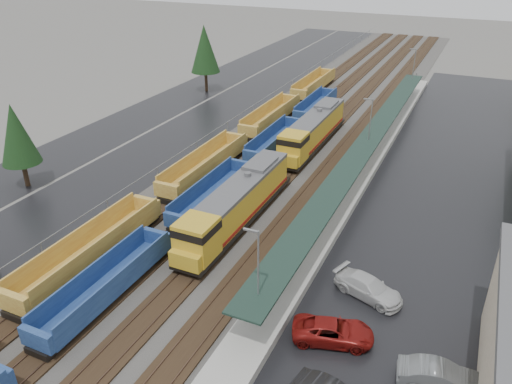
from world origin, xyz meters
TOP-DOWN VIEW (x-y plane):
  - ballast_strip at (0.00, 60.00)m, footprint 20.00×160.00m
  - trackbed at (-0.00, 60.00)m, footprint 14.60×160.00m
  - west_parking_lot at (-15.00, 60.00)m, footprint 10.00×160.00m
  - west_road at (-25.00, 60.00)m, footprint 9.00×160.00m
  - east_commuter_lot at (19.00, 50.00)m, footprint 16.00×100.00m
  - station_platform at (9.50, 50.01)m, footprint 3.00×80.00m
  - chainlink_fence at (-9.50, 58.44)m, footprint 0.08×160.04m
  - tree_west_near at (-22.00, 30.00)m, footprint 3.96×3.96m
  - tree_west_far at (-23.00, 70.00)m, footprint 4.84×4.84m
  - locomotive_lead at (2.00, 31.61)m, footprint 2.87×18.88m
  - locomotive_trail at (2.00, 52.61)m, footprint 2.87×18.88m
  - well_string_yellow at (-6.00, 30.93)m, footprint 2.79×108.05m
  - well_string_blue at (-2.00, 26.64)m, footprint 2.55×92.63m
  - parked_car_east_b at (14.20, 21.44)m, footprint 3.82×5.77m
  - parked_car_east_c at (15.24, 26.88)m, footprint 3.77×5.66m
  - parked_car_east_e at (20.99, 20.34)m, footprint 2.49×5.09m

SIDE VIEW (x-z plane):
  - west_parking_lot at x=-15.00m, z-range 0.00..0.02m
  - west_road at x=-25.00m, z-range 0.00..0.02m
  - east_commuter_lot at x=19.00m, z-range 0.00..0.02m
  - ballast_strip at x=0.00m, z-range 0.00..0.08m
  - trackbed at x=0.00m, z-range 0.05..0.27m
  - station_platform at x=9.50m, z-range -3.27..4.73m
  - parked_car_east_b at x=14.20m, z-range 0.00..1.47m
  - parked_car_east_c at x=15.24m, z-range 0.00..1.52m
  - parked_car_east_e at x=20.99m, z-range 0.00..1.61m
  - well_string_blue at x=-2.00m, z-range 0.01..2.27m
  - well_string_yellow at x=-6.00m, z-range -0.02..2.46m
  - chainlink_fence at x=-9.50m, z-range 0.60..2.62m
  - locomotive_lead at x=2.00m, z-range 0.16..4.43m
  - locomotive_trail at x=2.00m, z-range 0.16..4.43m
  - tree_west_near at x=-22.00m, z-range 1.32..10.32m
  - tree_west_far at x=-23.00m, z-range 1.62..12.62m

